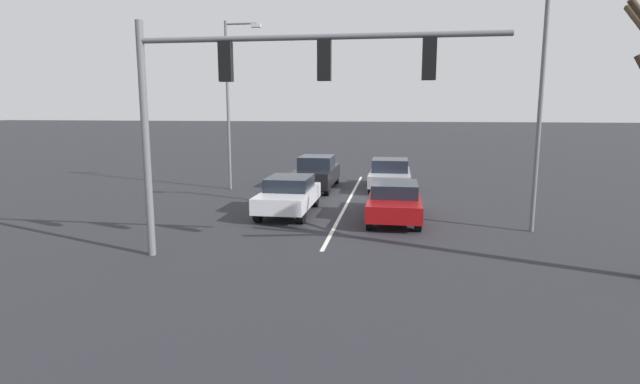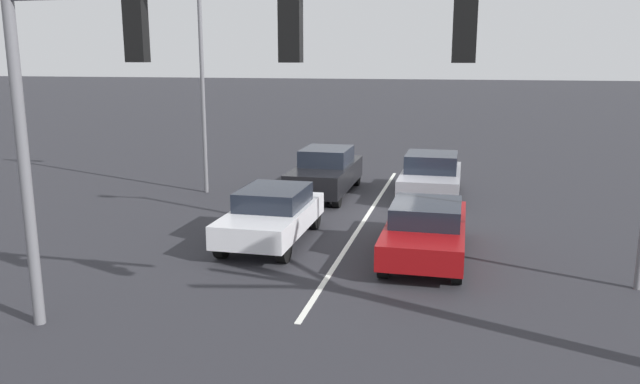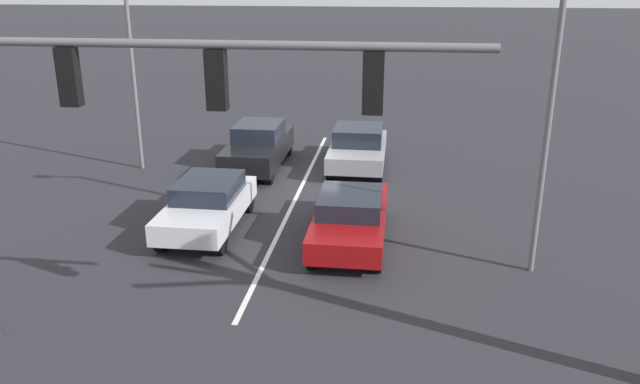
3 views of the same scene
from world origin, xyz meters
The scene contains 9 objects.
ground_plane centered at (0.00, 0.00, 0.00)m, with size 240.00×240.00×0.00m, color #28282D.
lane_stripe_left_divider centered at (0.00, 1.56, 0.01)m, with size 0.12×15.11×0.01m, color silver.
car_maroon_leftlane_front centered at (-1.94, 4.65, 0.68)m, with size 1.80×4.58×1.31m.
car_silver_midlane_front centered at (1.95, 4.35, 0.73)m, with size 1.77×4.15×1.38m.
car_black_midlane_second centered at (1.86, -1.47, 0.79)m, with size 1.78×4.64×1.59m.
car_gray_leftlane_second centered at (-1.67, -1.98, 0.74)m, with size 1.92×4.29×1.47m.
traffic_signal_gantry centered at (1.48, 10.09, 4.46)m, with size 9.05×0.37×6.07m.
street_lamp_right_shoulder centered at (5.83, -0.85, 4.52)m, with size 1.74×0.24×7.87m.
street_lamp_left_shoulder centered at (-6.12, 5.85, 5.22)m, with size 1.89×0.24×9.19m.
Camera 1 is at (-1.98, 22.21, 3.92)m, focal length 28.00 mm.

